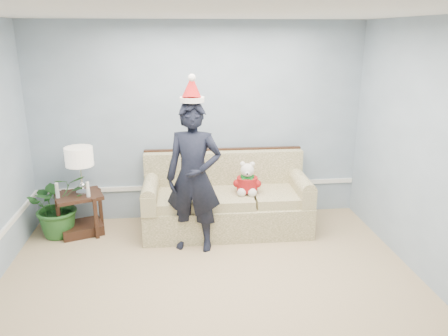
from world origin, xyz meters
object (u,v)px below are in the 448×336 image
Objects in this scene: sofa at (226,202)px; side_table at (81,218)px; houseplant at (59,205)px; teddy_bear at (247,182)px; man at (194,178)px; table_lamp at (79,159)px.

sofa is 3.15× the size of side_table.
teddy_bear is (2.43, -0.16, 0.27)m from houseplant.
teddy_bear is at bearing -29.54° from sofa.
sofa is 0.88m from man.
sofa is 1.97m from table_lamp.
side_table is 1.59× the size of teddy_bear.
houseplant is 0.47× the size of man.
houseplant is at bearing -179.23° from sofa.
man is (1.72, -0.54, 0.48)m from houseplant.
table_lamp is at bearing 5.84° from houseplant.
table_lamp is (0.05, 0.01, 0.80)m from side_table.
side_table is at bearing 4.12° from houseplant.
sofa is 1.21× the size of man.
man is (1.41, -0.58, -0.12)m from table_lamp.
table_lamp is (-1.86, 0.04, 0.66)m from sofa.
teddy_bear reaches higher than side_table.
sofa is 0.44m from teddy_bear.
table_lamp is 2.15m from teddy_bear.
man reaches higher than sofa.
side_table is at bearing -179.82° from sofa.
sofa is 1.92m from side_table.
houseplant is (-0.26, -0.02, 0.21)m from side_table.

